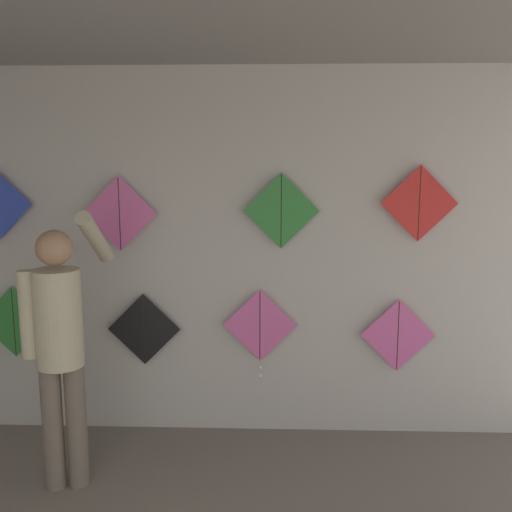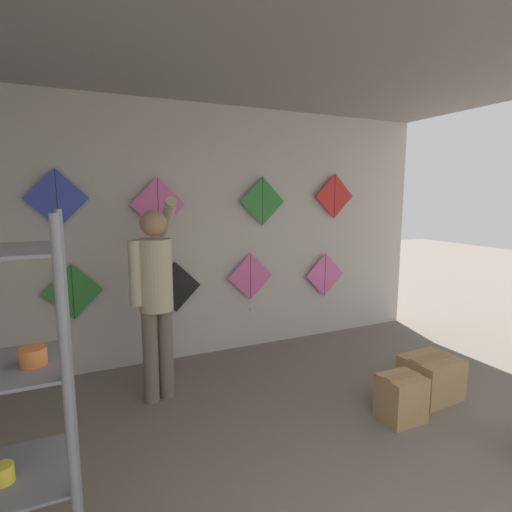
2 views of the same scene
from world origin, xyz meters
name	(u,v)px [view 1 (image 1 of 2)]	position (x,y,z in m)	size (l,w,h in m)	color
back_panel	(199,255)	(0.00, 3.98, 1.40)	(5.68, 0.06, 2.80)	beige
shopkeeper	(60,336)	(-0.77, 3.12, 1.02)	(0.45, 0.67, 1.81)	#726656
kite_0	(14,322)	(-1.44, 3.89, 0.88)	(0.56, 0.01, 0.56)	#338C38
kite_1	(144,329)	(-0.42, 3.89, 0.84)	(0.56, 0.01, 0.56)	black
kite_2	(260,329)	(0.47, 3.89, 0.85)	(0.56, 0.04, 0.70)	pink
kite_3	(398,335)	(1.52, 3.89, 0.81)	(0.56, 0.01, 0.56)	pink
kite_5	(119,214)	(-0.58, 3.89, 1.73)	(0.56, 0.01, 0.56)	pink
kite_6	(281,211)	(0.63, 3.89, 1.75)	(0.56, 0.01, 0.56)	#338C38
kite_7	(419,203)	(1.63, 3.89, 1.81)	(0.56, 0.01, 0.56)	red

